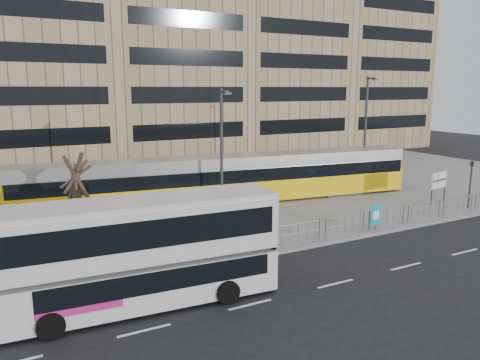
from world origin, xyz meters
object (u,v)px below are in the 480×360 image
traffic_light_west (114,224)px  lamp_post_west (222,147)px  traffic_light_east (471,178)px  bare_tree (74,150)px  ad_panel (376,215)px  station_sign (439,182)px  pedestrian (157,212)px  double_decker_bus (141,249)px  lamp_post_east (366,126)px  tram (226,179)px

traffic_light_west → lamp_post_west: size_ratio=0.40×
traffic_light_east → bare_tree: (-23.56, 4.89, 2.74)m
ad_panel → bare_tree: 16.22m
station_sign → lamp_post_west: lamp_post_west is taller
ad_panel → traffic_light_east: (8.87, 0.75, 1.14)m
pedestrian → lamp_post_west: bearing=-63.2°
ad_panel → pedestrian: size_ratio=0.81×
bare_tree → pedestrian: bearing=7.6°
lamp_post_west → traffic_light_east: bearing=-22.3°
double_decker_bus → bare_tree: bearing=99.4°
traffic_light_west → station_sign: bearing=12.9°
bare_tree → lamp_post_east: bearing=11.2°
ad_panel → pedestrian: (-10.43, 6.22, 0.05)m
lamp_post_west → lamp_post_east: 14.97m
ad_panel → traffic_light_east: bearing=-0.9°
tram → traffic_light_east: bearing=-26.1°
ad_panel → pedestrian: bearing=143.5°
pedestrian → traffic_light_west: bearing=163.3°
traffic_light_west → tram: bearing=50.3°
traffic_light_east → lamp_post_east: (-0.30, 9.49, 2.73)m
station_sign → bare_tree: size_ratio=0.33×
tram → traffic_light_east: 15.94m
double_decker_bus → lamp_post_east: lamp_post_east is taller
traffic_light_west → bare_tree: bare_tree is taller
traffic_light_east → lamp_post_west: lamp_post_west is taller
station_sign → bare_tree: bearing=162.7°
double_decker_bus → ad_panel: double_decker_bus is taller
double_decker_bus → lamp_post_east: 25.99m
tram → station_sign: bearing=-20.9°
ad_panel → bare_tree: (-14.70, 5.65, 3.89)m
station_sign → lamp_post_west: (-14.33, 4.17, 2.74)m
station_sign → traffic_light_east: traffic_light_east is taller
double_decker_bus → traffic_light_east: double_decker_bus is taller
pedestrian → traffic_light_east: 20.09m
traffic_light_west → bare_tree: (-0.78, 4.37, 2.74)m
double_decker_bus → ad_panel: 14.16m
lamp_post_east → ad_panel: bearing=-129.9°
double_decker_bus → traffic_light_east: bearing=12.1°
ad_panel → lamp_post_east: 13.90m
station_sign → traffic_light_east: size_ratio=0.69×
tram → traffic_light_west: size_ratio=8.84×
tram → lamp_post_west: 4.07m
traffic_light_west → pedestrian: bearing=64.0°
traffic_light_west → traffic_light_east: bearing=7.9°
ad_panel → traffic_light_west: size_ratio=0.46×
pedestrian → station_sign: bearing=-82.2°
bare_tree → lamp_post_west: bearing=8.0°
ad_panel → traffic_light_west: 14.02m
station_sign → ad_panel: (-8.32, -2.70, -0.64)m
traffic_light_west → ad_panel: bearing=4.0°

